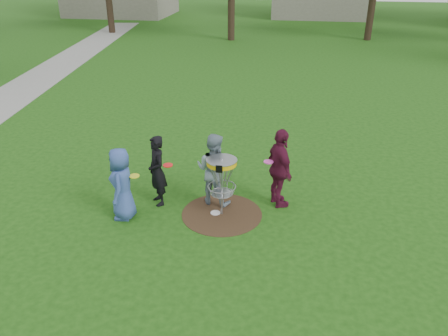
% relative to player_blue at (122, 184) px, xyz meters
% --- Properties ---
extents(ground, '(100.00, 100.00, 0.00)m').
position_rel_player_blue_xyz_m(ground, '(2.09, 0.44, -0.81)').
color(ground, '#19470F').
rests_on(ground, ground).
extents(dirt_patch, '(1.80, 1.80, 0.01)m').
position_rel_player_blue_xyz_m(dirt_patch, '(2.09, 0.44, -0.81)').
color(dirt_patch, '#47331E').
rests_on(dirt_patch, ground).
extents(concrete_path, '(7.75, 39.92, 0.02)m').
position_rel_player_blue_xyz_m(concrete_path, '(-7.91, 8.44, -0.80)').
color(concrete_path, '#9E9E99').
rests_on(concrete_path, ground).
extents(player_blue, '(0.64, 0.87, 1.63)m').
position_rel_player_blue_xyz_m(player_blue, '(0.00, 0.00, 0.00)').
color(player_blue, '#375299').
rests_on(player_blue, ground).
extents(player_black, '(0.67, 0.72, 1.66)m').
position_rel_player_blue_xyz_m(player_black, '(0.57, 0.69, 0.02)').
color(player_black, black).
rests_on(player_black, ground).
extents(player_grey, '(0.96, 0.82, 1.70)m').
position_rel_player_blue_xyz_m(player_grey, '(1.82, 0.94, 0.04)').
color(player_grey, gray).
rests_on(player_grey, ground).
extents(player_maroon, '(0.88, 1.18, 1.86)m').
position_rel_player_blue_xyz_m(player_maroon, '(3.30, 1.05, 0.11)').
color(player_maroon, '#58142F').
rests_on(player_maroon, ground).
extents(disc_on_grass, '(0.22, 0.22, 0.02)m').
position_rel_player_blue_xyz_m(disc_on_grass, '(1.94, 0.44, -0.80)').
color(disc_on_grass, silver).
rests_on(disc_on_grass, ground).
extents(disc_golf_basket, '(0.66, 0.67, 1.38)m').
position_rel_player_blue_xyz_m(disc_golf_basket, '(2.09, 0.44, 0.21)').
color(disc_golf_basket, '#9EA0A5').
rests_on(disc_golf_basket, ground).
extents(held_discs, '(2.99, 1.09, 0.16)m').
position_rel_player_blue_xyz_m(held_discs, '(1.53, 0.58, 0.24)').
color(held_discs, yellow).
rests_on(held_discs, ground).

